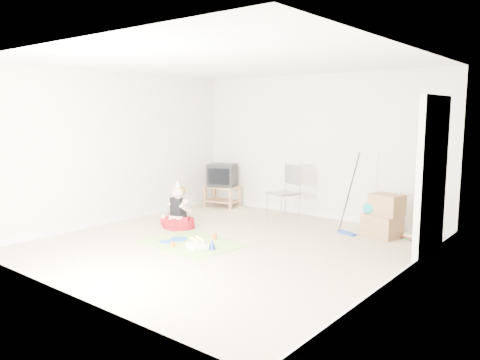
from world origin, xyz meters
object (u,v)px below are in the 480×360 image
Objects in this scene: folding_chair at (283,193)px; birthday_cake at (197,247)px; crt_tv at (222,175)px; tv_stand at (222,194)px; seated_woman at (178,217)px; cardboard_boxes at (383,216)px.

birthday_cake is at bearing -88.54° from folding_chair.
crt_tv reaches higher than birthday_cake.
tv_stand is 3.10m from birthday_cake.
crt_tv is 1.99m from seated_woman.
seated_woman is at bearing 147.10° from birthday_cake.
birthday_cake is (1.74, -2.56, -0.21)m from tv_stand.
folding_chair is at bearing 91.46° from birthday_cake.
seated_woman is at bearing -124.76° from folding_chair.
folding_chair is at bearing -178.59° from cardboard_boxes.
cardboard_boxes is 3.30m from seated_woman.
birthday_cake is (0.06, -2.27, -0.46)m from folding_chair.
birthday_cake is (1.13, -0.73, -0.14)m from seated_woman.
crt_tv is at bearing 176.06° from cardboard_boxes.
folding_chair is at bearing 55.24° from seated_woman.
seated_woman is (-1.07, -1.54, -0.32)m from folding_chair.
folding_chair is 1.54× the size of cardboard_boxes.
tv_stand is 0.40m from crt_tv.
cardboard_boxes is at bearing 1.41° from folding_chair.
folding_chair is 2.95× the size of birthday_cake.
birthday_cake is at bearing -55.74° from tv_stand.
tv_stand is 3.51m from cardboard_boxes.
crt_tv is 3.53m from cardboard_boxes.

